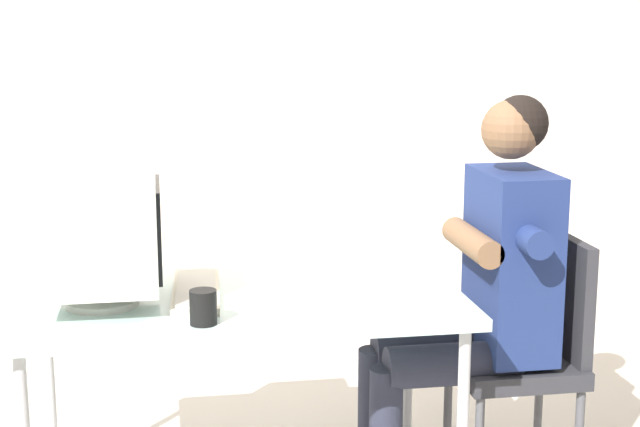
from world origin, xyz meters
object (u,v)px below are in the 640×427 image
(keyboard, at_px, (196,291))
(desk, at_px, (241,310))
(crt_monitor, at_px, (100,232))
(office_chair, at_px, (531,347))
(person_seated, at_px, (480,285))
(desk_mug, at_px, (203,307))

(keyboard, bearing_deg, desk, -3.44)
(crt_monitor, xyz_separation_m, keyboard, (0.28, 0.06, -0.21))
(office_chair, bearing_deg, keyboard, -178.00)
(crt_monitor, bearing_deg, person_seated, 4.48)
(desk, xyz_separation_m, keyboard, (-0.14, 0.01, 0.07))
(desk, distance_m, desk_mug, 0.32)
(crt_monitor, xyz_separation_m, desk_mug, (0.29, -0.23, -0.18))
(crt_monitor, height_order, office_chair, crt_monitor)
(crt_monitor, height_order, person_seated, person_seated)
(desk, bearing_deg, person_seated, 3.41)
(desk, height_order, office_chair, office_chair)
(person_seated, xyz_separation_m, desk_mug, (-0.93, -0.33, 0.07))
(desk_mug, bearing_deg, person_seated, 19.36)
(desk, distance_m, keyboard, 0.15)
(crt_monitor, distance_m, desk_mug, 0.41)
(crt_monitor, bearing_deg, keyboard, 11.32)
(keyboard, xyz_separation_m, person_seated, (0.94, 0.04, -0.04))
(desk, xyz_separation_m, crt_monitor, (-0.42, -0.05, 0.28))
(keyboard, bearing_deg, desk_mug, -88.36)
(keyboard, distance_m, office_chair, 1.16)
(crt_monitor, relative_size, keyboard, 0.87)
(person_seated, relative_size, desk_mug, 13.54)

